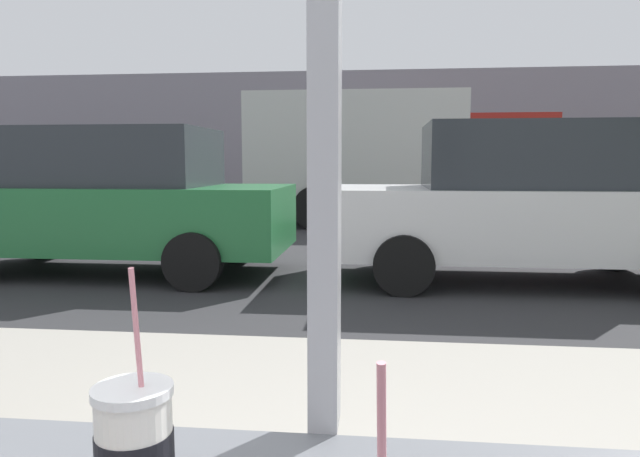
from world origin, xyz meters
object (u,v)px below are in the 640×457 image
at_px(parked_car_green, 108,201).
at_px(parked_car_white, 524,203).
at_px(box_truck, 390,154).
at_px(soda_cup_right, 135,448).

relative_size(parked_car_green, parked_car_white, 1.02).
xyz_separation_m(parked_car_green, box_truck, (3.55, 5.97, 0.65)).
height_order(soda_cup_right, box_truck, box_truck).
xyz_separation_m(parked_car_green, parked_car_white, (5.01, 0.00, 0.01)).
height_order(soda_cup_right, parked_car_white, parked_car_white).
bearing_deg(soda_cup_right, box_truck, 87.73).
bearing_deg(box_truck, soda_cup_right, -92.27).
height_order(soda_cup_right, parked_car_green, parked_car_green).
relative_size(parked_car_white, box_truck, 0.70).
distance_m(soda_cup_right, box_truck, 12.09).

